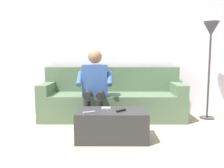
{
  "coord_description": "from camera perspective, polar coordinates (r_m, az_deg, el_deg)",
  "views": [
    {
      "loc": [
        -0.01,
        3.8,
        1.04
      ],
      "look_at": [
        0.0,
        0.19,
        0.61
      ],
      "focal_mm": 38.35,
      "sensor_mm": 36.0,
      "label": 1
    }
  ],
  "objects": [
    {
      "name": "back_wall",
      "position": [
        4.36,
        0.04,
        10.83
      ],
      "size": [
        5.49,
        0.06,
        2.69
      ],
      "primitive_type": "cube",
      "color": "silver",
      "rests_on": "ground"
    },
    {
      "name": "remote_black",
      "position": [
        2.92,
        2.14,
        -6.31
      ],
      "size": [
        0.13,
        0.13,
        0.02
      ],
      "primitive_type": "cube",
      "rotation": [
        0.0,
        0.0,
        0.81
      ],
      "color": "black",
      "rests_on": "coffee_table"
    },
    {
      "name": "ground_plane",
      "position": [
        3.37,
        -0.03,
        -11.2
      ],
      "size": [
        8.0,
        8.0,
        0.0
      ],
      "primitive_type": "plane",
      "color": "tan"
    },
    {
      "name": "remote_white",
      "position": [
        3.06,
        -1.42,
        -5.71
      ],
      "size": [
        0.11,
        0.04,
        0.02
      ],
      "primitive_type": "cube",
      "rotation": [
        0.0,
        0.0,
        3.11
      ],
      "color": "white",
      "rests_on": "coffee_table"
    },
    {
      "name": "couch",
      "position": [
        3.99,
        0.02,
        -4.0
      ],
      "size": [
        2.31,
        0.71,
        0.84
      ],
      "color": "#516B4C",
      "rests_on": "ground"
    },
    {
      "name": "person_solo_seated",
      "position": [
        3.6,
        -4.12,
        0.33
      ],
      "size": [
        0.53,
        0.51,
        1.13
      ],
      "color": "#335693",
      "rests_on": "ground"
    },
    {
      "name": "coffee_table",
      "position": [
        3.01,
        -0.05,
        -9.74
      ],
      "size": [
        0.87,
        0.48,
        0.37
      ],
      "color": "#2D2D2D",
      "rests_on": "ground"
    },
    {
      "name": "floor_lamp",
      "position": [
        4.21,
        22.46,
        9.88
      ],
      "size": [
        0.25,
        0.25,
        1.58
      ],
      "color": "#2D2D2D",
      "rests_on": "ground"
    },
    {
      "name": "remote_gray",
      "position": [
        2.83,
        -5.46,
        -6.78
      ],
      "size": [
        0.15,
        0.1,
        0.02
      ],
      "primitive_type": "cube",
      "rotation": [
        0.0,
        0.0,
        3.57
      ],
      "color": "gray",
      "rests_on": "coffee_table"
    }
  ]
}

